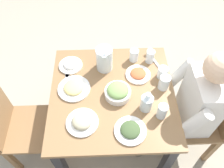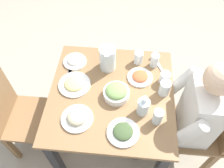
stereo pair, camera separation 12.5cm
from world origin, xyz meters
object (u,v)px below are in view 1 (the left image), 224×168
oil_carafe (146,103)px  plate_rice_curry (138,74)px  chair_near (206,116)px  plate_beans (82,121)px  plate_fries (74,88)px  water_pitcher (104,59)px  diner_near (185,107)px  water_glass_far_left (134,55)px  water_glass_by_pitcher (164,83)px  chair_far (17,125)px  plate_yoghurt (71,65)px  plate_dolmas (130,130)px  salad_bowl (118,92)px  water_glass_near_right (162,111)px  dining_table (112,103)px  water_glass_center (150,56)px  salt_shaker (149,51)px  water_glass_near_left (163,73)px

oil_carafe → plate_rice_curry: bearing=4.1°
chair_near → plate_beans: chair_near is taller
plate_fries → water_pitcher: bearing=-48.6°
chair_near → diner_near: (-0.00, 0.20, 0.15)m
water_glass_far_left → water_glass_by_pitcher: (-0.27, -0.18, 0.01)m
chair_far → plate_yoghurt: chair_far is taller
plate_dolmas → water_glass_by_pitcher: water_glass_by_pitcher is taller
chair_far → plate_rice_curry: (0.25, -0.92, 0.26)m
salad_bowl → plate_fries: 0.31m
plate_yoghurt → plate_rice_curry: plate_yoghurt is taller
water_pitcher → water_glass_near_right: (-0.43, -0.36, -0.04)m
plate_yoghurt → water_glass_far_left: (0.05, -0.49, 0.03)m
dining_table → water_glass_by_pitcher: size_ratio=7.86×
water_glass_by_pitcher → chair_far: bearing=97.2°
chair_near → water_glass_center: chair_near is taller
dining_table → water_glass_by_pitcher: (0.04, -0.36, 0.18)m
water_pitcher → water_glass_near_right: size_ratio=1.68×
water_glass_far_left → salt_shaker: bearing=-63.9°
water_pitcher → plate_fries: water_pitcher is taller
diner_near → salad_bowl: (0.06, 0.48, 0.14)m
water_pitcher → plate_yoghurt: (0.03, 0.26, -0.08)m
chair_near → diner_near: size_ratio=0.75×
plate_fries → water_glass_near_right: (-0.23, -0.58, 0.04)m
dining_table → salad_bowl: 0.17m
water_pitcher → salad_bowl: bearing=-161.5°
water_glass_near_left → chair_far: bearing=102.2°
plate_rice_curry → water_glass_near_left: size_ratio=2.09×
water_glass_by_pitcher → water_glass_near_left: size_ratio=1.26×
water_glass_by_pitcher → salt_shaker: water_glass_by_pitcher is taller
water_glass_center → plate_dolmas: bearing=161.1°
plate_rice_curry → water_glass_near_right: bearing=-161.8°
dining_table → water_glass_far_left: (0.31, -0.18, 0.18)m
plate_yoghurt → plate_fries: size_ratio=0.78×
water_pitcher → plate_yoghurt: water_pitcher is taller
plate_dolmas → plate_fries: 0.50m
salad_bowl → water_glass_near_right: water_glass_near_right is taller
dining_table → water_pitcher: bearing=12.0°
water_glass_near_right → water_glass_near_left: size_ratio=1.28×
plate_yoghurt → plate_beans: plate_beans is taller
chair_near → water_glass_near_right: size_ratio=7.64×
dining_table → diner_near: size_ratio=0.75×
chair_far → water_glass_near_right: chair_far is taller
chair_far → chair_near: bearing=-89.0°
water_glass_far_left → water_glass_by_pitcher: water_glass_by_pitcher is taller
salad_bowl → plate_yoghurt: 0.45m
oil_carafe → water_glass_near_left: bearing=-30.0°
oil_carafe → plate_dolmas: bearing=144.5°
plate_dolmas → water_glass_near_right: (0.10, -0.21, 0.04)m
plate_dolmas → water_glass_center: (0.58, -0.20, 0.04)m
salt_shaker → salad_bowl: bearing=145.3°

